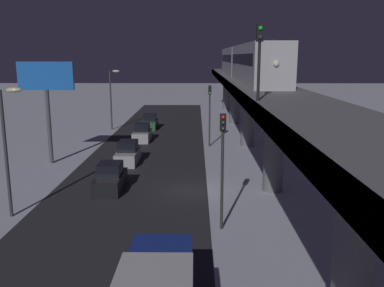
% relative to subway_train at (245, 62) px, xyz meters
% --- Properties ---
extents(ground_plane, '(240.00, 240.00, 0.00)m').
position_rel_subway_train_xyz_m(ground_plane, '(5.88, 18.87, -8.77)').
color(ground_plane, silver).
extents(avenue_asphalt, '(11.00, 105.38, 0.01)m').
position_rel_subway_train_xyz_m(avenue_asphalt, '(10.11, 18.87, -8.76)').
color(avenue_asphalt, '#28282D').
rests_on(avenue_asphalt, ground_plane).
extents(elevated_railway, '(5.00, 105.38, 6.99)m').
position_rel_subway_train_xyz_m(elevated_railway, '(0.09, 18.87, -2.74)').
color(elevated_railway, slate).
rests_on(elevated_railway, ground_plane).
extents(subway_train, '(2.94, 36.87, 3.40)m').
position_rel_subway_train_xyz_m(subway_train, '(0.00, 0.00, 0.00)').
color(subway_train, '#B7BABF').
rests_on(subway_train, elevated_railway).
extents(rail_signal, '(0.36, 0.41, 4.00)m').
position_rel_subway_train_xyz_m(rail_signal, '(2.10, 24.69, 0.95)').
color(rail_signal, black).
rests_on(rail_signal, elevated_railway).
extents(sedan_green, '(1.91, 4.03, 1.97)m').
position_rel_subway_train_xyz_m(sedan_green, '(11.51, -6.77, -7.98)').
color(sedan_green, '#2D6038').
rests_on(sedan_green, ground_plane).
extents(sedan_black, '(1.80, 4.10, 1.97)m').
position_rel_subway_train_xyz_m(sedan_black, '(11.51, 18.82, -7.97)').
color(sedan_black, black).
rests_on(sedan_black, ground_plane).
extents(sedan_silver, '(1.80, 4.48, 1.97)m').
position_rel_subway_train_xyz_m(sedan_silver, '(11.51, 11.02, -7.97)').
color(sedan_silver, '#B2B2B7').
rests_on(sedan_silver, ground_plane).
extents(sedan_silver_2, '(1.80, 4.11, 1.97)m').
position_rel_subway_train_xyz_m(sedan_silver_2, '(11.51, 1.16, -7.97)').
color(sedan_silver_2, '#B2B2B7').
rests_on(sedan_silver_2, ground_plane).
extents(traffic_light_near, '(0.32, 0.44, 6.40)m').
position_rel_subway_train_xyz_m(traffic_light_near, '(4.01, 25.61, -4.57)').
color(traffic_light_near, '#2D2D2D').
rests_on(traffic_light_near, ground_plane).
extents(traffic_light_mid, '(0.32, 0.44, 6.40)m').
position_rel_subway_train_xyz_m(traffic_light_mid, '(4.01, 4.12, -4.57)').
color(traffic_light_mid, '#2D2D2D').
rests_on(traffic_light_mid, ground_plane).
extents(commercial_billboard, '(4.80, 0.36, 8.90)m').
position_rel_subway_train_xyz_m(commercial_billboard, '(18.33, 11.28, -1.94)').
color(commercial_billboard, '#4C4C51').
rests_on(commercial_billboard, ground_plane).
extents(street_lamp_near, '(1.35, 0.44, 7.65)m').
position_rel_subway_train_xyz_m(street_lamp_near, '(16.19, 23.87, -3.95)').
color(street_lamp_near, '#38383D').
rests_on(street_lamp_near, ground_plane).
extents(street_lamp_far, '(1.35, 0.44, 7.65)m').
position_rel_subway_train_xyz_m(street_lamp_far, '(16.19, -6.13, -3.95)').
color(street_lamp_far, '#38383D').
rests_on(street_lamp_far, ground_plane).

